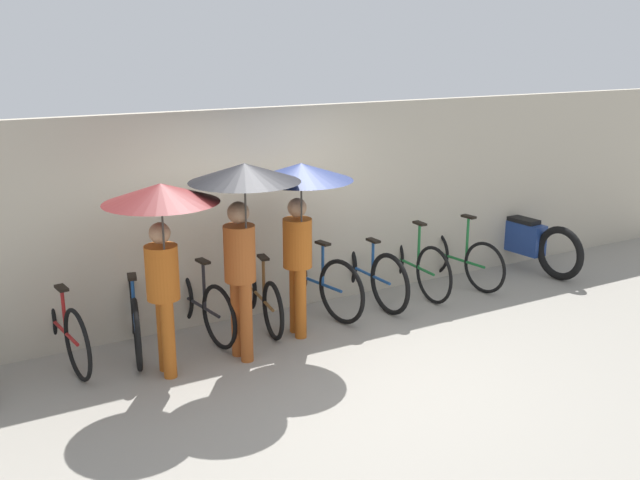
{
  "coord_description": "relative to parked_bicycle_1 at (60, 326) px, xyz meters",
  "views": [
    {
      "loc": [
        -3.22,
        -5.66,
        3.2
      ],
      "look_at": [
        0.63,
        1.16,
        1.0
      ],
      "focal_mm": 40.0,
      "sensor_mm": 36.0,
      "label": 1
    }
  ],
  "objects": [
    {
      "name": "pedestrian_center",
      "position": [
        1.66,
        -0.96,
        1.28
      ],
      "size": [
        1.09,
        1.09,
        2.07
      ],
      "rotation": [
        0.0,
        0.0,
        3.28
      ],
      "color": "#9E4C1E",
      "rests_on": "ground"
    },
    {
      "name": "back_wall",
      "position": [
        2.2,
        0.25,
        0.85
      ],
      "size": [
        15.14,
        0.12,
        2.47
      ],
      "color": "#B2A893",
      "rests_on": "ground"
    },
    {
      "name": "parked_bicycle_8",
      "position": [
        5.14,
        -0.08,
        -0.02
      ],
      "size": [
        0.44,
        1.65,
        0.98
      ],
      "rotation": [
        0.0,
        0.0,
        1.71
      ],
      "color": "black",
      "rests_on": "ground"
    },
    {
      "name": "pedestrian_leading",
      "position": [
        0.85,
        -0.93,
        1.18
      ],
      "size": [
        1.07,
        1.07,
        1.95
      ],
      "rotation": [
        0.0,
        0.0,
        3.09
      ],
      "color": "#B25619",
      "rests_on": "ground"
    },
    {
      "name": "parked_bicycle_6",
      "position": [
        3.67,
        -0.04,
        0.01
      ],
      "size": [
        0.44,
        1.85,
        1.03
      ],
      "rotation": [
        0.0,
        0.0,
        1.61
      ],
      "color": "black",
      "rests_on": "ground"
    },
    {
      "name": "parked_bicycle_3",
      "position": [
        1.47,
        -0.03,
        -0.01
      ],
      "size": [
        0.44,
        1.66,
        1.06
      ],
      "rotation": [
        0.0,
        0.0,
        1.71
      ],
      "color": "black",
      "rests_on": "ground"
    },
    {
      "name": "parked_bicycle_5",
      "position": [
        2.94,
        -0.04,
        0.02
      ],
      "size": [
        0.52,
        1.77,
        1.01
      ],
      "rotation": [
        0.0,
        0.0,
        1.77
      ],
      "color": "black",
      "rests_on": "ground"
    },
    {
      "name": "parked_bicycle_1",
      "position": [
        0.0,
        0.0,
        0.0
      ],
      "size": [
        0.44,
        1.78,
        1.09
      ],
      "rotation": [
        0.0,
        0.0,
        1.69
      ],
      "color": "black",
      "rests_on": "ground"
    },
    {
      "name": "motorcycle",
      "position": [
        6.41,
        0.03,
        0.04
      ],
      "size": [
        0.58,
        2.17,
        0.94
      ],
      "rotation": [
        0.0,
        0.0,
        1.66
      ],
      "color": "black",
      "rests_on": "ground"
    },
    {
      "name": "ground_plane",
      "position": [
        2.2,
        -1.55,
        -0.38
      ],
      "size": [
        30.0,
        30.0,
        0.0
      ],
      "primitive_type": "plane",
      "color": "gray"
    },
    {
      "name": "parked_bicycle_7",
      "position": [
        4.41,
        -0.02,
        0.01
      ],
      "size": [
        0.44,
        1.78,
        1.11
      ],
      "rotation": [
        0.0,
        0.0,
        1.54
      ],
      "color": "black",
      "rests_on": "ground"
    },
    {
      "name": "parked_bicycle_4",
      "position": [
        2.2,
        -0.08,
        -0.03
      ],
      "size": [
        0.44,
        1.63,
        1.1
      ],
      "rotation": [
        0.0,
        0.0,
        1.44
      ],
      "color": "black",
      "rests_on": "ground"
    },
    {
      "name": "pedestrian_trailing",
      "position": [
        2.42,
        -0.7,
        1.21
      ],
      "size": [
        1.1,
        1.1,
        1.97
      ],
      "rotation": [
        0.0,
        0.0,
        2.99
      ],
      "color": "#B25619",
      "rests_on": "ground"
    },
    {
      "name": "parked_bicycle_2",
      "position": [
        0.74,
        -0.11,
        0.0
      ],
      "size": [
        0.53,
        1.67,
        1.0
      ],
      "rotation": [
        0.0,
        0.0,
        1.36
      ],
      "color": "black",
      "rests_on": "ground"
    }
  ]
}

